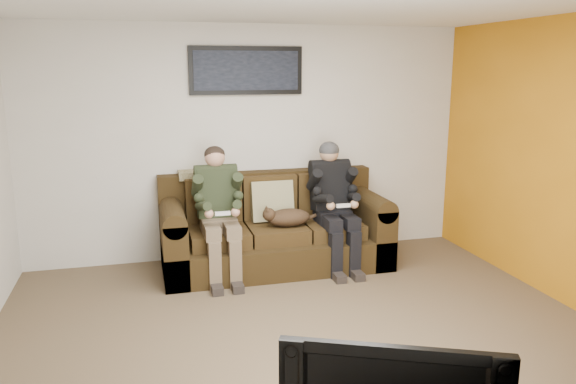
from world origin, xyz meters
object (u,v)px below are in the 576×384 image
object	(u,v)px
person_left	(218,204)
framed_poster	(246,71)
sofa	(273,231)
cat	(287,217)
person_right	(334,197)

from	to	relation	value
person_left	framed_poster	distance (m)	1.52
framed_poster	person_left	bearing A→B (deg)	-126.04
sofa	cat	xyz separation A→B (m)	(0.10, -0.23, 0.21)
cat	person_right	bearing A→B (deg)	2.72
person_left	sofa	bearing A→B (deg)	18.04
person_left	cat	size ratio (longest dim) A/B	2.03
person_left	framed_poster	world-z (taller)	framed_poster
cat	framed_poster	size ratio (longest dim) A/B	0.53
sofa	person_right	distance (m)	0.77
sofa	person_right	xyz separation A→B (m)	(0.62, -0.20, 0.39)
person_left	person_right	world-z (taller)	person_right
person_right	framed_poster	world-z (taller)	framed_poster
person_right	person_left	bearing A→B (deg)	-179.98
sofa	person_left	distance (m)	0.76
sofa	cat	world-z (taller)	sofa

